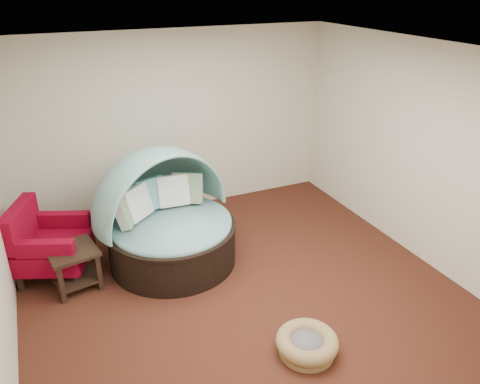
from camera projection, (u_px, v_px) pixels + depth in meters
name	position (u px, v px, depth m)	size (l,w,h in m)	color
floor	(242.00, 291.00, 5.67)	(5.00, 5.00, 0.00)	#482114
wall_back	(174.00, 124.00, 7.14)	(5.00, 5.00, 0.00)	beige
wall_front	(403.00, 331.00, 3.01)	(5.00, 5.00, 0.00)	beige
wall_right	(419.00, 153.00, 6.00)	(5.00, 5.00, 0.00)	beige
ceiling	(242.00, 53.00, 4.48)	(5.00, 5.00, 0.00)	white
canopy_daybed	(166.00, 211.00, 6.03)	(2.12, 2.08, 1.52)	black
pet_basket	(307.00, 344.00, 4.70)	(0.73, 0.73, 0.22)	olive
red_armchair	(47.00, 243.00, 5.81)	(1.09, 1.09, 0.98)	black
side_table	(74.00, 263.00, 5.61)	(0.64, 0.64, 0.53)	black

